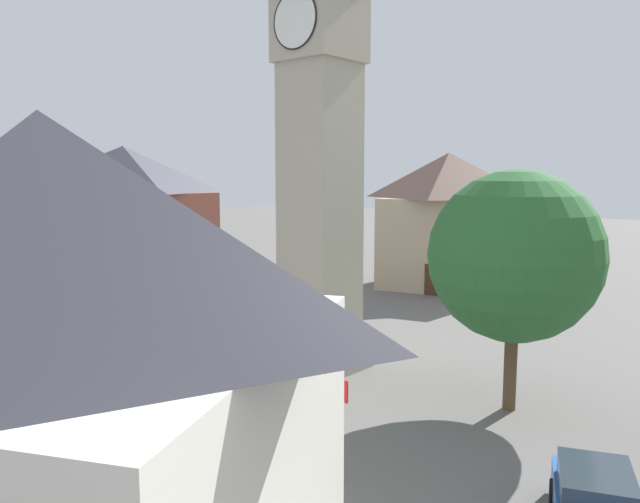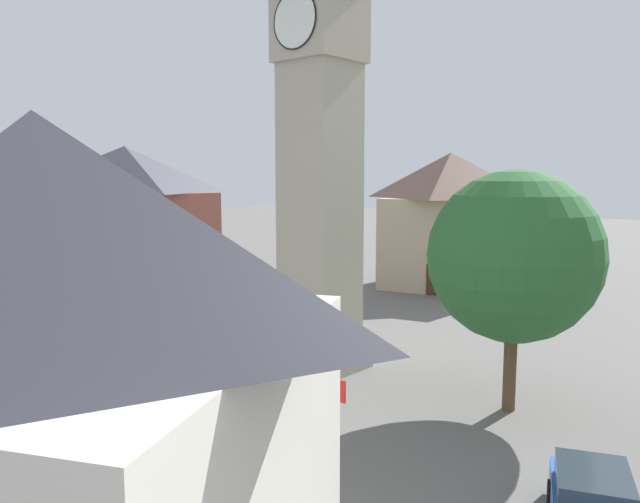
% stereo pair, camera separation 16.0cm
% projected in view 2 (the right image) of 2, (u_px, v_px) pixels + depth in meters
% --- Properties ---
extents(ground_plane, '(200.00, 200.00, 0.00)m').
position_uv_depth(ground_plane, '(320.00, 368.00, 26.05)').
color(ground_plane, '#605E5B').
extents(clock_tower, '(3.86, 3.86, 22.04)m').
position_uv_depth(clock_tower, '(320.00, 52.00, 24.43)').
color(clock_tower, gray).
rests_on(clock_tower, ground).
extents(car_blue_kerb, '(3.00, 4.46, 1.53)m').
position_uv_depth(car_blue_kerb, '(132.00, 400.00, 20.25)').
color(car_blue_kerb, '#236B38').
rests_on(car_blue_kerb, ground).
extents(car_silver_kerb, '(4.20, 1.96, 1.53)m').
position_uv_depth(car_silver_kerb, '(43.00, 349.00, 26.11)').
color(car_silver_kerb, '#236B38').
rests_on(car_silver_kerb, ground).
extents(pedestrian, '(0.31, 0.54, 1.69)m').
position_uv_depth(pedestrian, '(45.00, 380.00, 21.44)').
color(pedestrian, '#706656').
rests_on(pedestrian, ground).
extents(tree, '(5.82, 5.82, 8.27)m').
position_uv_depth(tree, '(514.00, 257.00, 20.74)').
color(tree, brown).
rests_on(tree, ground).
extents(building_terrace_right, '(10.43, 9.46, 9.60)m').
position_uv_depth(building_terrace_right, '(449.00, 219.00, 44.06)').
color(building_terrace_right, tan).
rests_on(building_terrace_right, ground).
extents(building_corner_back, '(7.53, 10.55, 9.78)m').
position_uv_depth(building_corner_back, '(127.00, 225.00, 37.78)').
color(building_corner_back, '#995142').
rests_on(building_corner_back, ground).
extents(building_hall_far, '(10.87, 10.72, 9.08)m').
position_uv_depth(building_hall_far, '(47.00, 390.00, 9.95)').
color(building_hall_far, silver).
rests_on(building_hall_far, ground).
extents(road_sign, '(0.60, 0.07, 2.80)m').
position_uv_depth(road_sign, '(336.00, 412.00, 16.23)').
color(road_sign, gray).
rests_on(road_sign, ground).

